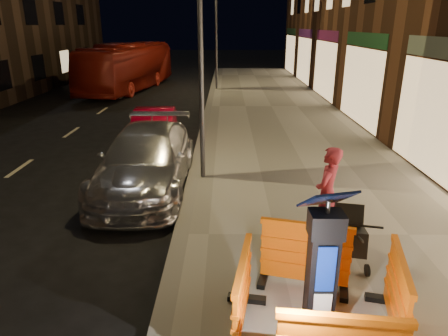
{
  "coord_description": "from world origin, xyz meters",
  "views": [
    {
      "loc": [
        0.84,
        -6.57,
        3.83
      ],
      "look_at": [
        0.8,
        1.0,
        1.1
      ],
      "focal_mm": 32.0,
      "sensor_mm": 36.0,
      "label": 1
    }
  ],
  "objects_px": {
    "bus_doubledecker": "(131,90)",
    "barrier_kerbside": "(242,297)",
    "barrier_back": "(305,255)",
    "car_red": "(155,147)",
    "car_silver": "(148,187)",
    "stroller": "(351,237)",
    "man": "(327,193)",
    "barrier_bldgside": "(397,297)",
    "parking_kiosk": "(322,268)"
  },
  "relations": [
    {
      "from": "bus_doubledecker",
      "to": "stroller",
      "type": "distance_m",
      "value": 20.93
    },
    {
      "from": "parking_kiosk",
      "to": "barrier_back",
      "type": "height_order",
      "value": "parking_kiosk"
    },
    {
      "from": "stroller",
      "to": "man",
      "type": "bearing_deg",
      "value": 114.56
    },
    {
      "from": "man",
      "to": "stroller",
      "type": "relative_size",
      "value": 1.77
    },
    {
      "from": "car_red",
      "to": "barrier_kerbside",
      "type": "bearing_deg",
      "value": -77.12
    },
    {
      "from": "barrier_kerbside",
      "to": "stroller",
      "type": "height_order",
      "value": "barrier_kerbside"
    },
    {
      "from": "barrier_kerbside",
      "to": "man",
      "type": "xyz_separation_m",
      "value": [
        1.59,
        2.43,
        0.33
      ]
    },
    {
      "from": "car_red",
      "to": "stroller",
      "type": "distance_m",
      "value": 8.35
    },
    {
      "from": "barrier_kerbside",
      "to": "car_silver",
      "type": "distance_m",
      "value": 5.6
    },
    {
      "from": "barrier_back",
      "to": "car_red",
      "type": "bearing_deg",
      "value": 129.1
    },
    {
      "from": "parking_kiosk",
      "to": "car_red",
      "type": "relative_size",
      "value": 0.5
    },
    {
      "from": "parking_kiosk",
      "to": "car_silver",
      "type": "bearing_deg",
      "value": 132.71
    },
    {
      "from": "barrier_kerbside",
      "to": "barrier_bldgside",
      "type": "distance_m",
      "value": 1.9
    },
    {
      "from": "car_red",
      "to": "stroller",
      "type": "relative_size",
      "value": 3.85
    },
    {
      "from": "barrier_back",
      "to": "barrier_bldgside",
      "type": "relative_size",
      "value": 1.0
    },
    {
      "from": "stroller",
      "to": "car_red",
      "type": "bearing_deg",
      "value": 133.61
    },
    {
      "from": "barrier_back",
      "to": "car_red",
      "type": "xyz_separation_m",
      "value": [
        -3.51,
        7.67,
        -0.67
      ]
    },
    {
      "from": "car_red",
      "to": "stroller",
      "type": "height_order",
      "value": "stroller"
    },
    {
      "from": "bus_doubledecker",
      "to": "man",
      "type": "height_order",
      "value": "man"
    },
    {
      "from": "car_silver",
      "to": "barrier_bldgside",
      "type": "bearing_deg",
      "value": -51.58
    },
    {
      "from": "car_red",
      "to": "bus_doubledecker",
      "type": "height_order",
      "value": "bus_doubledecker"
    },
    {
      "from": "barrier_bldgside",
      "to": "car_silver",
      "type": "relative_size",
      "value": 0.27
    },
    {
      "from": "car_silver",
      "to": "barrier_kerbside",
      "type": "bearing_deg",
      "value": -67.13
    },
    {
      "from": "parking_kiosk",
      "to": "stroller",
      "type": "height_order",
      "value": "parking_kiosk"
    },
    {
      "from": "parking_kiosk",
      "to": "barrier_back",
      "type": "relative_size",
      "value": 1.4
    },
    {
      "from": "barrier_back",
      "to": "car_red",
      "type": "height_order",
      "value": "barrier_back"
    },
    {
      "from": "barrier_bldgside",
      "to": "car_silver",
      "type": "height_order",
      "value": "barrier_bldgside"
    },
    {
      "from": "car_silver",
      "to": "car_red",
      "type": "height_order",
      "value": "car_silver"
    },
    {
      "from": "man",
      "to": "stroller",
      "type": "xyz_separation_m",
      "value": [
        0.2,
        -0.9,
        -0.37
      ]
    },
    {
      "from": "barrier_back",
      "to": "car_red",
      "type": "relative_size",
      "value": 0.36
    },
    {
      "from": "car_silver",
      "to": "stroller",
      "type": "distance_m",
      "value": 5.37
    },
    {
      "from": "car_red",
      "to": "stroller",
      "type": "bearing_deg",
      "value": -62.1
    },
    {
      "from": "barrier_bldgside",
      "to": "car_red",
      "type": "xyz_separation_m",
      "value": [
        -4.46,
        8.62,
        -0.67
      ]
    },
    {
      "from": "parking_kiosk",
      "to": "car_silver",
      "type": "relative_size",
      "value": 0.37
    },
    {
      "from": "barrier_back",
      "to": "car_silver",
      "type": "height_order",
      "value": "barrier_back"
    },
    {
      "from": "barrier_back",
      "to": "barrier_bldgside",
      "type": "xyz_separation_m",
      "value": [
        0.95,
        -0.95,
        0.0
      ]
    },
    {
      "from": "barrier_back",
      "to": "bus_doubledecker",
      "type": "xyz_separation_m",
      "value": [
        -7.11,
        19.93,
        -0.67
      ]
    },
    {
      "from": "car_silver",
      "to": "bus_doubledecker",
      "type": "bearing_deg",
      "value": 104.32
    },
    {
      "from": "bus_doubledecker",
      "to": "man",
      "type": "xyz_separation_m",
      "value": [
        7.75,
        -18.45,
        1.01
      ]
    },
    {
      "from": "barrier_back",
      "to": "stroller",
      "type": "bearing_deg",
      "value": 49.17
    },
    {
      "from": "barrier_bldgside",
      "to": "car_silver",
      "type": "xyz_separation_m",
      "value": [
        -4.05,
        5.12,
        -0.67
      ]
    },
    {
      "from": "car_red",
      "to": "bus_doubledecker",
      "type": "bearing_deg",
      "value": 102.67
    },
    {
      "from": "bus_doubledecker",
      "to": "barrier_kerbside",
      "type": "bearing_deg",
      "value": -64.64
    },
    {
      "from": "barrier_kerbside",
      "to": "car_silver",
      "type": "bearing_deg",
      "value": 32.3
    },
    {
      "from": "barrier_kerbside",
      "to": "man",
      "type": "bearing_deg",
      "value": -23.73
    },
    {
      "from": "parking_kiosk",
      "to": "barrier_back",
      "type": "xyz_separation_m",
      "value": [
        0.0,
        0.95,
        -0.41
      ]
    },
    {
      "from": "bus_doubledecker",
      "to": "stroller",
      "type": "height_order",
      "value": "bus_doubledecker"
    },
    {
      "from": "barrier_bldgside",
      "to": "parking_kiosk",
      "type": "bearing_deg",
      "value": 103.5
    },
    {
      "from": "barrier_bldgside",
      "to": "bus_doubledecker",
      "type": "bearing_deg",
      "value": 34.6
    },
    {
      "from": "parking_kiosk",
      "to": "barrier_bldgside",
      "type": "height_order",
      "value": "parking_kiosk"
    }
  ]
}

